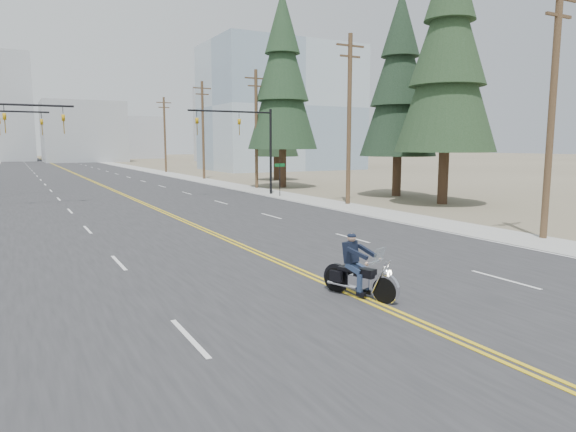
# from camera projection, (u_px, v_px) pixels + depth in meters

# --- Properties ---
(ground_plane) EXTENTS (400.00, 400.00, 0.00)m
(ground_plane) POSITION_uv_depth(u_px,v_px,m) (504.00, 361.00, 9.91)
(ground_plane) COLOR #776D56
(ground_plane) RESTS_ON ground
(road) EXTENTS (20.00, 200.00, 0.01)m
(road) POSITION_uv_depth(u_px,v_px,m) (77.00, 174.00, 70.81)
(road) COLOR #303033
(road) RESTS_ON ground
(sidewalk_right) EXTENTS (3.00, 200.00, 0.01)m
(sidewalk_right) POSITION_uv_depth(u_px,v_px,m) (159.00, 172.00, 76.25)
(sidewalk_right) COLOR #A5A5A0
(sidewalk_right) RESTS_ON ground
(traffic_mast_right) EXTENTS (7.10, 0.26, 7.00)m
(traffic_mast_right) POSITION_uv_depth(u_px,v_px,m) (248.00, 134.00, 41.31)
(traffic_mast_right) COLOR black
(traffic_mast_right) RESTS_ON ground
(street_sign) EXTENTS (0.90, 0.06, 2.62)m
(street_sign) POSITION_uv_depth(u_px,v_px,m) (280.00, 174.00, 40.87)
(street_sign) COLOR black
(street_sign) RESTS_ON ground
(utility_pole_a) EXTENTS (2.20, 0.30, 11.00)m
(utility_pole_a) POSITION_uv_depth(u_px,v_px,m) (552.00, 107.00, 21.98)
(utility_pole_a) COLOR brown
(utility_pole_a) RESTS_ON ground
(utility_pole_b) EXTENTS (2.20, 0.30, 11.50)m
(utility_pole_b) POSITION_uv_depth(u_px,v_px,m) (349.00, 117.00, 35.00)
(utility_pole_b) COLOR brown
(utility_pole_b) RESTS_ON ground
(utility_pole_c) EXTENTS (2.20, 0.30, 11.00)m
(utility_pole_c) POSITION_uv_depth(u_px,v_px,m) (256.00, 127.00, 48.09)
(utility_pole_c) COLOR brown
(utility_pole_c) RESTS_ON ground
(utility_pole_d) EXTENTS (2.20, 0.30, 11.50)m
(utility_pole_d) POSITION_uv_depth(u_px,v_px,m) (203.00, 129.00, 61.10)
(utility_pole_d) COLOR brown
(utility_pole_d) RESTS_ON ground
(utility_pole_e) EXTENTS (2.20, 0.30, 11.00)m
(utility_pole_e) POSITION_uv_depth(u_px,v_px,m) (165.00, 133.00, 75.93)
(utility_pole_e) COLOR brown
(utility_pole_e) RESTS_ON ground
(glass_building) EXTENTS (24.00, 16.00, 20.00)m
(glass_building) POSITION_uv_depth(u_px,v_px,m) (281.00, 108.00, 84.56)
(glass_building) COLOR #9EB5CC
(glass_building) RESTS_ON ground
(haze_bldg_b) EXTENTS (18.00, 14.00, 14.00)m
(haze_bldg_b) POSITION_uv_depth(u_px,v_px,m) (84.00, 132.00, 121.48)
(haze_bldg_b) COLOR #ADB2B7
(haze_bldg_b) RESTS_ON ground
(haze_bldg_c) EXTENTS (16.00, 12.00, 18.00)m
(haze_bldg_c) POSITION_uv_depth(u_px,v_px,m) (233.00, 124.00, 123.28)
(haze_bldg_c) COLOR #B7BCC6
(haze_bldg_c) RESTS_ON ground
(haze_bldg_e) EXTENTS (14.00, 14.00, 12.00)m
(haze_bldg_e) POSITION_uv_depth(u_px,v_px,m) (134.00, 138.00, 151.41)
(haze_bldg_e) COLOR #B7BCC6
(haze_bldg_e) RESTS_ON ground
(motorcyclist) EXTENTS (1.63, 2.42, 1.74)m
(motorcyclist) POSITION_uv_depth(u_px,v_px,m) (360.00, 266.00, 13.88)
(motorcyclist) COLOR black
(motorcyclist) RESTS_ON ground
(conifer_near) EXTENTS (6.84, 6.84, 18.10)m
(conifer_near) POSITION_uv_depth(u_px,v_px,m) (448.00, 51.00, 34.47)
(conifer_near) COLOR #382619
(conifer_near) RESTS_ON ground
(conifer_mid) EXTENTS (6.02, 6.02, 16.05)m
(conifer_mid) POSITION_uv_depth(u_px,v_px,m) (400.00, 79.00, 40.28)
(conifer_mid) COLOR #382619
(conifer_mid) RESTS_ON ground
(conifer_tall) EXTENTS (6.65, 6.65, 18.47)m
(conifer_tall) POSITION_uv_depth(u_px,v_px,m) (282.00, 75.00, 48.31)
(conifer_tall) COLOR #382619
(conifer_tall) RESTS_ON ground
(conifer_far) EXTENTS (5.14, 5.14, 13.78)m
(conifer_far) POSITION_uv_depth(u_px,v_px,m) (276.00, 111.00, 58.95)
(conifer_far) COLOR #382619
(conifer_far) RESTS_ON ground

